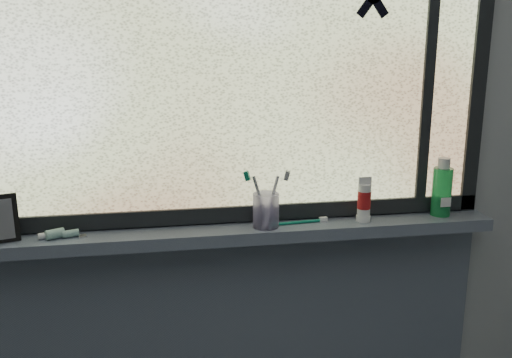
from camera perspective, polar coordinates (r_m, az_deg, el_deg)
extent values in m
cube|color=#9EA3A8|center=(1.82, -1.38, 2.89)|extent=(3.00, 0.01, 2.50)
cube|color=slate|center=(1.81, -0.98, -5.36)|extent=(1.62, 0.14, 0.04)
cube|color=silver|center=(1.76, -1.32, 11.71)|extent=(1.50, 0.01, 1.00)
cube|color=black|center=(1.84, -1.22, -3.39)|extent=(1.60, 0.03, 0.05)
cube|color=black|center=(2.02, 21.45, 11.09)|extent=(0.05, 0.03, 1.10)
cube|color=black|center=(1.94, 16.91, 11.36)|extent=(0.03, 0.03, 1.00)
cylinder|color=#BAADE5|center=(1.78, 1.00, -3.15)|extent=(0.11, 0.11, 0.11)
cylinder|color=green|center=(1.99, 18.11, -0.74)|extent=(0.08, 0.08, 0.16)
cylinder|color=silver|center=(1.86, 10.77, -1.86)|extent=(0.05, 0.05, 0.11)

